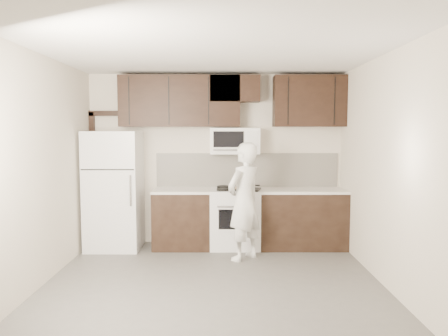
{
  "coord_description": "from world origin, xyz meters",
  "views": [
    {
      "loc": [
        0.12,
        -4.73,
        1.82
      ],
      "look_at": [
        0.13,
        0.9,
        1.33
      ],
      "focal_mm": 35.0,
      "sensor_mm": 36.0,
      "label": 1
    }
  ],
  "objects_px": {
    "refrigerator": "(114,190)",
    "person": "(244,201)",
    "stove": "(235,218)",
    "microwave": "(235,141)"
  },
  "relations": [
    {
      "from": "refrigerator",
      "to": "person",
      "type": "bearing_deg",
      "value": -16.96
    },
    {
      "from": "stove",
      "to": "refrigerator",
      "type": "bearing_deg",
      "value": -178.49
    },
    {
      "from": "microwave",
      "to": "person",
      "type": "xyz_separation_m",
      "value": [
        0.11,
        -0.76,
        -0.83
      ]
    },
    {
      "from": "refrigerator",
      "to": "person",
      "type": "xyz_separation_m",
      "value": [
        1.96,
        -0.6,
        -0.08
      ]
    },
    {
      "from": "refrigerator",
      "to": "person",
      "type": "height_order",
      "value": "refrigerator"
    },
    {
      "from": "person",
      "to": "refrigerator",
      "type": "bearing_deg",
      "value": -63.89
    },
    {
      "from": "microwave",
      "to": "person",
      "type": "distance_m",
      "value": 1.13
    },
    {
      "from": "stove",
      "to": "refrigerator",
      "type": "relative_size",
      "value": 0.52
    },
    {
      "from": "microwave",
      "to": "refrigerator",
      "type": "height_order",
      "value": "microwave"
    },
    {
      "from": "microwave",
      "to": "stove",
      "type": "bearing_deg",
      "value": -89.9
    }
  ]
}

